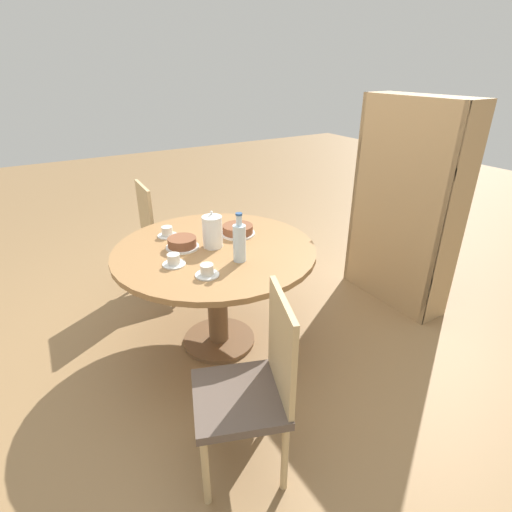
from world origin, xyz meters
TOP-DOWN VIEW (x-y plane):
  - ground_plane at (0.00, 0.00)m, footprint 14.00×14.00m
  - dining_table at (0.00, 0.00)m, footprint 1.31×1.31m
  - chair_a at (0.95, -0.28)m, footprint 0.54×0.54m
  - chair_b at (-0.99, -0.02)m, footprint 0.44×0.44m
  - bookshelf at (0.20, 1.54)m, footprint 0.88×0.28m
  - coffee_pot at (-0.02, -0.00)m, footprint 0.13×0.13m
  - water_bottle at (0.25, 0.05)m, footprint 0.08×0.08m
  - cake_main at (-0.12, 0.24)m, footprint 0.24×0.24m
  - cake_second at (-0.11, -0.18)m, footprint 0.21×0.21m
  - cup_a at (0.32, -0.20)m, footprint 0.14×0.14m
  - cup_b at (-0.34, -0.19)m, footprint 0.14×0.14m
  - cup_c at (0.09, -0.31)m, footprint 0.14×0.14m

SIDE VIEW (x-z plane):
  - ground_plane at x=0.00m, z-range 0.00..0.00m
  - chair_a at x=0.95m, z-range 0.02..0.97m
  - chair_b at x=-0.99m, z-range 0.02..0.97m
  - dining_table at x=0.00m, z-range 0.23..0.98m
  - bookshelf at x=0.20m, z-range -0.05..1.58m
  - cup_a at x=0.32m, z-range 0.74..0.81m
  - cup_b at x=-0.34m, z-range 0.74..0.81m
  - cup_c at x=0.09m, z-range 0.74..0.81m
  - cake_main at x=-0.12m, z-range 0.75..0.82m
  - cake_second at x=-0.11m, z-range 0.75..0.82m
  - coffee_pot at x=-0.02m, z-range 0.74..0.99m
  - water_bottle at x=0.25m, z-range 0.72..1.03m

